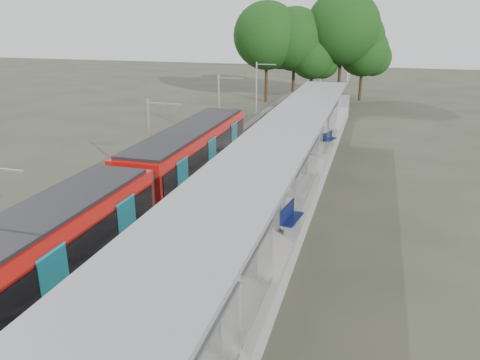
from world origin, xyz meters
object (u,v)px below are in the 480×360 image
at_px(train, 130,197).
at_px(bench_far, 329,138).
at_px(litter_bin, 281,203).
at_px(bench_mid, 290,217).
at_px(info_pillar_far, 277,205).

relative_size(train, bench_far, 19.13).
bearing_deg(litter_bin, train, -157.28).
xyz_separation_m(train, litter_bin, (6.29, 2.63, -0.61)).
bearing_deg(bench_mid, litter_bin, 120.51).
bearing_deg(litter_bin, bench_mid, -67.57).
distance_m(train, bench_mid, 7.09).
height_order(bench_far, info_pillar_far, info_pillar_far).
height_order(train, bench_far, train).
distance_m(train, litter_bin, 6.84).
distance_m(bench_mid, bench_far, 14.75).
xyz_separation_m(bench_mid, litter_bin, (-0.74, 1.80, -0.16)).
xyz_separation_m(train, bench_far, (7.12, 15.59, -0.55)).
distance_m(bench_far, litter_bin, 12.98).
bearing_deg(bench_far, bench_mid, -70.78).
xyz_separation_m(bench_mid, bench_far, (0.09, 14.75, -0.10)).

